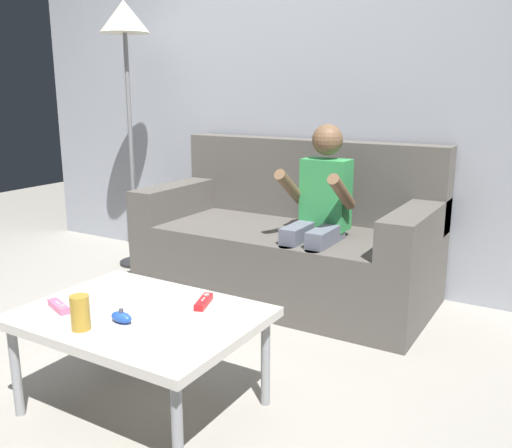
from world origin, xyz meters
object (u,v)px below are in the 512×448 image
(nunchuk_blue, at_px, (121,317))
(soda_can, at_px, (80,313))
(person_seated_on_couch, at_px, (318,210))
(game_remote_red_near_edge, at_px, (204,302))
(game_remote_pink_far_corner, at_px, (59,306))
(floor_lamp, at_px, (125,38))
(coffee_table, at_px, (140,321))
(couch, at_px, (289,243))

(nunchuk_blue, xyz_separation_m, soda_can, (-0.08, -0.11, 0.04))
(person_seated_on_couch, height_order, game_remote_red_near_edge, person_seated_on_couch)
(person_seated_on_couch, relative_size, game_remote_red_near_edge, 7.12)
(person_seated_on_couch, xyz_separation_m, game_remote_pink_far_corner, (-0.44, -1.35, -0.17))
(person_seated_on_couch, relative_size, game_remote_pink_far_corner, 7.14)
(soda_can, bearing_deg, game_remote_pink_far_corner, 159.00)
(floor_lamp, bearing_deg, person_seated_on_couch, -6.02)
(coffee_table, bearing_deg, floor_lamp, 133.45)
(couch, distance_m, game_remote_pink_far_corner, 1.55)
(game_remote_pink_far_corner, distance_m, soda_can, 0.23)
(game_remote_pink_far_corner, bearing_deg, person_seated_on_couch, 71.86)
(person_seated_on_couch, xyz_separation_m, game_remote_red_near_edge, (-0.00, -1.03, -0.17))
(couch, relative_size, game_remote_pink_far_corner, 11.81)
(soda_can, bearing_deg, person_seated_on_couch, 80.71)
(couch, distance_m, person_seated_on_couch, 0.43)
(person_seated_on_couch, relative_size, floor_lamp, 0.58)
(nunchuk_blue, bearing_deg, game_remote_red_near_edge, 62.11)
(coffee_table, height_order, game_remote_red_near_edge, game_remote_red_near_edge)
(nunchuk_blue, relative_size, soda_can, 0.75)
(coffee_table, height_order, soda_can, soda_can)
(game_remote_red_near_edge, bearing_deg, floor_lamp, 140.82)
(couch, xyz_separation_m, nunchuk_blue, (0.12, -1.51, 0.11))
(couch, distance_m, floor_lamp, 1.70)
(coffee_table, relative_size, soda_can, 7.09)
(game_remote_red_near_edge, bearing_deg, nunchuk_blue, -117.89)
(game_remote_pink_far_corner, bearing_deg, game_remote_red_near_edge, 35.84)
(game_remote_red_near_edge, bearing_deg, person_seated_on_couch, 89.80)
(coffee_table, xyz_separation_m, soda_can, (-0.07, -0.21, 0.10))
(couch, distance_m, nunchuk_blue, 1.52)
(person_seated_on_couch, distance_m, coffee_table, 1.25)
(coffee_table, relative_size, floor_lamp, 0.49)
(person_seated_on_couch, bearing_deg, game_remote_pink_far_corner, -108.14)
(person_seated_on_couch, bearing_deg, couch, 145.25)
(person_seated_on_couch, height_order, floor_lamp, floor_lamp)
(couch, relative_size, coffee_table, 1.96)
(couch, xyz_separation_m, game_remote_pink_far_corner, (-0.17, -1.54, 0.10))
(coffee_table, xyz_separation_m, game_remote_red_near_edge, (0.16, 0.18, 0.05))
(game_remote_red_near_edge, distance_m, nunchuk_blue, 0.32)
(couch, bearing_deg, game_remote_pink_far_corner, -96.32)
(couch, distance_m, soda_can, 1.63)
(game_remote_red_near_edge, relative_size, floor_lamp, 0.08)
(couch, height_order, game_remote_red_near_edge, couch)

